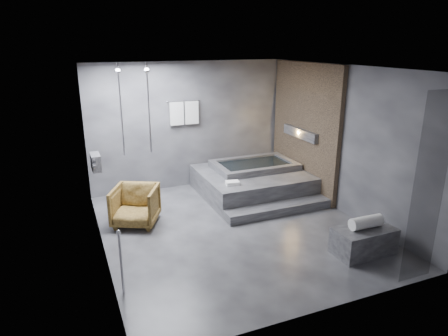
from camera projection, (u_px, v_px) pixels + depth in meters
name	position (u px, v px, depth m)	size (l,w,h in m)	color
room	(251.00, 129.00, 6.98)	(5.00, 5.04, 2.82)	#2C2C2E
tub_deck	(252.00, 182.00, 8.73)	(2.20, 2.00, 0.50)	#313133
tub_step	(279.00, 209.00, 7.74)	(2.20, 0.36, 0.18)	#313133
concrete_bench	(364.00, 241.00, 6.25)	(0.95, 0.52, 0.43)	#2F2F31
driftwood_chair	(135.00, 206.00, 7.22)	(0.76, 0.79, 0.72)	#432E10
rolled_towel	(366.00, 222.00, 6.18)	(0.20, 0.20, 0.54)	white
deck_towel	(232.00, 183.00, 7.86)	(0.26, 0.19, 0.07)	white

